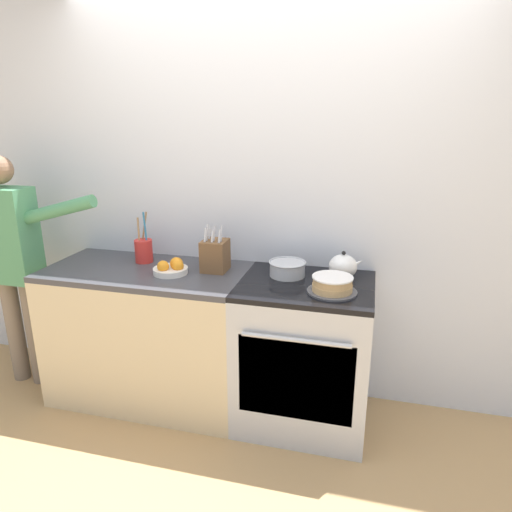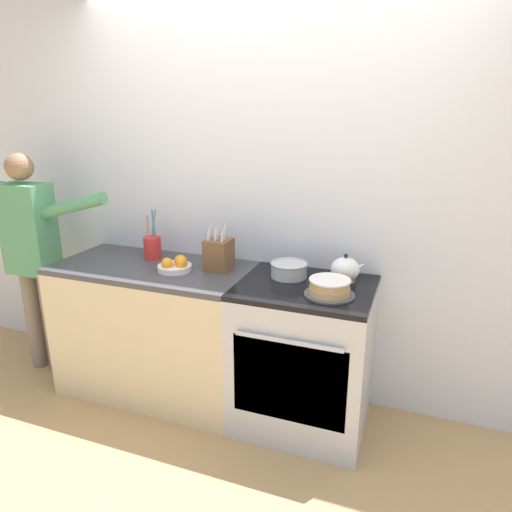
{
  "view_description": "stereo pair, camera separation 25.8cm",
  "coord_description": "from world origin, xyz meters",
  "px_view_note": "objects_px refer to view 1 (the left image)",
  "views": [
    {
      "loc": [
        0.64,
        -2.11,
        1.81
      ],
      "look_at": [
        0.03,
        0.28,
        1.04
      ],
      "focal_mm": 32.0,
      "sensor_mm": 36.0,
      "label": 1
    },
    {
      "loc": [
        0.89,
        -2.03,
        1.81
      ],
      "look_at": [
        0.03,
        0.28,
        1.04
      ],
      "focal_mm": 32.0,
      "sensor_mm": 36.0,
      "label": 2
    }
  ],
  "objects_px": {
    "person_baker": "(13,254)",
    "knife_block": "(215,255)",
    "utensil_crock": "(144,250)",
    "fruit_bowl": "(172,268)",
    "layer_cake": "(332,285)",
    "mixing_bowl": "(287,269)",
    "tea_kettle": "(343,267)",
    "stove_range": "(304,353)"
  },
  "relations": [
    {
      "from": "person_baker",
      "to": "knife_block",
      "type": "bearing_deg",
      "value": 13.26
    },
    {
      "from": "utensil_crock",
      "to": "fruit_bowl",
      "type": "xyz_separation_m",
      "value": [
        0.27,
        -0.16,
        -0.04
      ]
    },
    {
      "from": "layer_cake",
      "to": "person_baker",
      "type": "distance_m",
      "value": 2.08
    },
    {
      "from": "knife_block",
      "to": "person_baker",
      "type": "height_order",
      "value": "person_baker"
    },
    {
      "from": "fruit_bowl",
      "to": "person_baker",
      "type": "xyz_separation_m",
      "value": [
        -1.12,
        -0.02,
        0.01
      ]
    },
    {
      "from": "mixing_bowl",
      "to": "knife_block",
      "type": "distance_m",
      "value": 0.45
    },
    {
      "from": "layer_cake",
      "to": "tea_kettle",
      "type": "relative_size",
      "value": 1.34
    },
    {
      "from": "layer_cake",
      "to": "tea_kettle",
      "type": "xyz_separation_m",
      "value": [
        0.04,
        0.25,
        0.03
      ]
    },
    {
      "from": "layer_cake",
      "to": "fruit_bowl",
      "type": "height_order",
      "value": "fruit_bowl"
    },
    {
      "from": "layer_cake",
      "to": "knife_block",
      "type": "bearing_deg",
      "value": 165.63
    },
    {
      "from": "fruit_bowl",
      "to": "person_baker",
      "type": "height_order",
      "value": "person_baker"
    },
    {
      "from": "layer_cake",
      "to": "knife_block",
      "type": "relative_size",
      "value": 0.93
    },
    {
      "from": "utensil_crock",
      "to": "person_baker",
      "type": "bearing_deg",
      "value": -167.57
    },
    {
      "from": "stove_range",
      "to": "mixing_bowl",
      "type": "relative_size",
      "value": 4.03
    },
    {
      "from": "stove_range",
      "to": "tea_kettle",
      "type": "bearing_deg",
      "value": 37.44
    },
    {
      "from": "stove_range",
      "to": "knife_block",
      "type": "bearing_deg",
      "value": 171.44
    },
    {
      "from": "stove_range",
      "to": "fruit_bowl",
      "type": "bearing_deg",
      "value": -177.86
    },
    {
      "from": "knife_block",
      "to": "utensil_crock",
      "type": "distance_m",
      "value": 0.51
    },
    {
      "from": "stove_range",
      "to": "person_baker",
      "type": "distance_m",
      "value": 1.99
    },
    {
      "from": "utensil_crock",
      "to": "tea_kettle",
      "type": "bearing_deg",
      "value": 0.63
    },
    {
      "from": "fruit_bowl",
      "to": "knife_block",
      "type": "bearing_deg",
      "value": 26.58
    },
    {
      "from": "layer_cake",
      "to": "tea_kettle",
      "type": "height_order",
      "value": "tea_kettle"
    },
    {
      "from": "utensil_crock",
      "to": "layer_cake",
      "type": "bearing_deg",
      "value": -10.75
    },
    {
      "from": "tea_kettle",
      "to": "person_baker",
      "type": "height_order",
      "value": "person_baker"
    },
    {
      "from": "layer_cake",
      "to": "person_baker",
      "type": "relative_size",
      "value": 0.17
    },
    {
      "from": "mixing_bowl",
      "to": "stove_range",
      "type": "bearing_deg",
      "value": -38.07
    },
    {
      "from": "knife_block",
      "to": "mixing_bowl",
      "type": "bearing_deg",
      "value": 1.82
    },
    {
      "from": "knife_block",
      "to": "fruit_bowl",
      "type": "distance_m",
      "value": 0.27
    },
    {
      "from": "person_baker",
      "to": "tea_kettle",
      "type": "bearing_deg",
      "value": 12.79
    },
    {
      "from": "stove_range",
      "to": "person_baker",
      "type": "bearing_deg",
      "value": -178.44
    },
    {
      "from": "knife_block",
      "to": "fruit_bowl",
      "type": "relative_size",
      "value": 1.39
    },
    {
      "from": "stove_range",
      "to": "person_baker",
      "type": "relative_size",
      "value": 0.57
    },
    {
      "from": "mixing_bowl",
      "to": "person_baker",
      "type": "bearing_deg",
      "value": -175.13
    },
    {
      "from": "layer_cake",
      "to": "tea_kettle",
      "type": "distance_m",
      "value": 0.25
    },
    {
      "from": "mixing_bowl",
      "to": "utensil_crock",
      "type": "bearing_deg",
      "value": 177.99
    },
    {
      "from": "layer_cake",
      "to": "knife_block",
      "type": "xyz_separation_m",
      "value": [
        -0.73,
        0.19,
        0.06
      ]
    },
    {
      "from": "stove_range",
      "to": "fruit_bowl",
      "type": "height_order",
      "value": "fruit_bowl"
    },
    {
      "from": "mixing_bowl",
      "to": "fruit_bowl",
      "type": "xyz_separation_m",
      "value": [
        -0.68,
        -0.13,
        -0.01
      ]
    },
    {
      "from": "mixing_bowl",
      "to": "layer_cake",
      "type": "bearing_deg",
      "value": -35.38
    },
    {
      "from": "layer_cake",
      "to": "fruit_bowl",
      "type": "xyz_separation_m",
      "value": [
        -0.96,
        0.07,
        -0.01
      ]
    },
    {
      "from": "knife_block",
      "to": "utensil_crock",
      "type": "xyz_separation_m",
      "value": [
        -0.5,
        0.05,
        -0.02
      ]
    },
    {
      "from": "stove_range",
      "to": "tea_kettle",
      "type": "distance_m",
      "value": 0.57
    }
  ]
}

